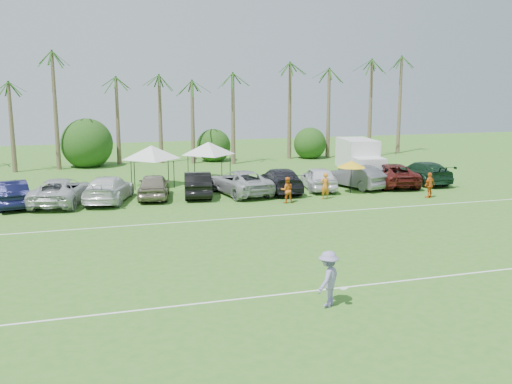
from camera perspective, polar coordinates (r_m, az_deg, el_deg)
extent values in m
plane|color=#376C20|center=(19.07, 3.94, -12.31)|extent=(120.00, 120.00, 0.00)
cube|color=white|center=(20.81, 1.95, -10.26)|extent=(80.00, 0.10, 0.01)
cube|color=white|center=(31.91, -5.02, -2.84)|extent=(80.00, 0.10, 0.01)
cone|color=brown|center=(54.74, -23.04, 7.27)|extent=(0.44, 0.44, 10.00)
cone|color=brown|center=(54.45, -18.85, 8.06)|extent=(0.44, 0.44, 11.00)
cone|color=brown|center=(54.54, -14.53, 6.71)|extent=(0.44, 0.44, 8.00)
cone|color=brown|center=(54.83, -10.35, 7.42)|extent=(0.44, 0.44, 9.00)
cone|color=brown|center=(55.41, -6.22, 8.07)|extent=(0.44, 0.44, 10.00)
cone|color=brown|center=(56.27, -2.18, 8.68)|extent=(0.44, 0.44, 11.00)
cone|color=brown|center=(57.82, 2.67, 7.24)|extent=(0.44, 0.44, 8.00)
cone|color=brown|center=(59.65, 7.25, 7.75)|extent=(0.44, 0.44, 9.00)
cone|color=brown|center=(61.83, 11.54, 8.19)|extent=(0.44, 0.44, 10.00)
cone|color=brown|center=(63.81, 14.75, 8.57)|extent=(0.44, 0.44, 11.00)
cylinder|color=brown|center=(55.79, -16.48, 3.28)|extent=(0.30, 0.30, 1.40)
sphere|color=#183E11|center=(55.67, -16.54, 4.41)|extent=(4.00, 4.00, 4.00)
cylinder|color=brown|center=(57.14, -4.34, 3.86)|extent=(0.30, 0.30, 1.40)
sphere|color=#183E11|center=(57.02, -4.36, 4.95)|extent=(4.00, 4.00, 4.00)
cylinder|color=brown|center=(60.09, 5.03, 4.18)|extent=(0.30, 0.30, 1.40)
sphere|color=#183E11|center=(59.98, 5.04, 5.22)|extent=(4.00, 4.00, 4.00)
imported|color=orange|center=(37.91, 6.92, 0.61)|extent=(0.66, 0.46, 1.74)
imported|color=orange|center=(36.42, 3.11, 0.20)|extent=(0.90, 0.75, 1.67)
imported|color=#D55F17|center=(39.75, 16.97, 0.66)|extent=(1.09, 0.74, 1.71)
cube|color=silver|center=(46.83, 10.08, 3.78)|extent=(3.05, 4.72, 2.39)
cube|color=silver|center=(44.08, 11.25, 2.06)|extent=(2.44, 2.05, 2.01)
cube|color=black|center=(43.46, 11.54, 1.55)|extent=(2.21, 0.63, 0.96)
cube|color=#E5590C|center=(47.26, 11.45, 3.26)|extent=(0.26, 1.51, 0.86)
cylinder|color=black|center=(44.05, 9.96, 1.34)|extent=(0.42, 0.89, 0.86)
cylinder|color=black|center=(44.66, 12.30, 1.39)|extent=(0.42, 0.89, 0.86)
cylinder|color=black|center=(47.84, 8.51, 2.12)|extent=(0.42, 0.89, 0.86)
cylinder|color=black|center=(48.40, 10.68, 2.15)|extent=(0.42, 0.89, 0.86)
cylinder|color=black|center=(41.70, -12.05, 1.56)|extent=(0.06, 0.06, 2.02)
cylinder|color=black|center=(42.02, -8.21, 1.75)|extent=(0.06, 0.06, 2.02)
cylinder|color=black|center=(44.49, -12.37, 2.10)|extent=(0.06, 0.06, 2.02)
cylinder|color=black|center=(44.79, -8.76, 2.28)|extent=(0.06, 0.06, 2.02)
pyramid|color=silver|center=(42.97, -10.44, 4.60)|extent=(4.36, 4.36, 1.01)
cylinder|color=black|center=(43.89, -6.16, 2.17)|extent=(0.06, 0.06, 2.01)
cylinder|color=black|center=(44.49, -2.60, 2.33)|extent=(0.06, 0.06, 2.01)
cylinder|color=black|center=(46.62, -6.81, 2.65)|extent=(0.06, 0.06, 2.01)
cylinder|color=black|center=(47.19, -3.45, 2.80)|extent=(0.06, 0.06, 2.01)
pyramid|color=silver|center=(45.28, -4.79, 5.01)|extent=(4.34, 4.34, 1.00)
cylinder|color=black|center=(40.14, 9.48, 1.32)|extent=(0.05, 0.05, 2.05)
cone|color=gold|center=(39.99, 9.52, 2.77)|extent=(2.05, 2.05, 0.46)
imported|color=#8E82B8|center=(19.70, 7.23, -8.59)|extent=(1.40, 1.37, 1.93)
cylinder|color=white|center=(19.85, 8.74, -9.50)|extent=(0.27, 0.27, 0.03)
imported|color=#101233|center=(38.37, -23.30, -0.12)|extent=(2.73, 5.32, 1.67)
imported|color=#B6B7BA|center=(38.00, -18.94, 0.08)|extent=(4.15, 6.51, 1.67)
imported|color=silver|center=(37.98, -14.52, 0.31)|extent=(3.93, 6.19, 1.67)
imported|color=gray|center=(38.46, -10.18, 0.61)|extent=(2.80, 5.18, 1.67)
imported|color=black|center=(38.84, -5.87, 0.82)|extent=(2.55, 5.29, 1.67)
imported|color=#A7A9AB|center=(39.27, -1.61, 0.98)|extent=(3.75, 6.39, 1.67)
imported|color=black|center=(40.21, 2.39, 1.20)|extent=(2.73, 5.91, 1.67)
imported|color=white|center=(41.22, 6.26, 1.38)|extent=(2.80, 5.17, 1.67)
imported|color=slate|center=(42.36, 9.96, 1.53)|extent=(3.16, 5.37, 1.67)
imported|color=#521713|center=(43.85, 13.31, 1.71)|extent=(3.69, 6.38, 1.67)
imported|color=black|center=(45.63, 16.32, 1.91)|extent=(2.42, 5.79, 1.67)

